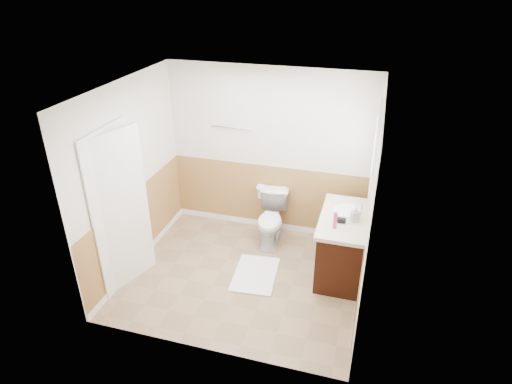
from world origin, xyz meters
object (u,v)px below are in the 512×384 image
(toilet, at_px, (271,219))
(soap_dispenser, at_px, (355,214))
(bath_mat, at_px, (255,274))
(vanity_cabinet, at_px, (342,246))
(lotion_bottle, at_px, (335,220))

(toilet, relative_size, soap_dispenser, 3.68)
(bath_mat, bearing_deg, soap_dispenser, 15.31)
(vanity_cabinet, xyz_separation_m, soap_dispenser, (0.12, -0.07, 0.55))
(vanity_cabinet, xyz_separation_m, lotion_bottle, (-0.10, -0.30, 0.56))
(lotion_bottle, bearing_deg, bath_mat, -174.40)
(lotion_bottle, bearing_deg, toilet, 142.37)
(vanity_cabinet, height_order, soap_dispenser, soap_dispenser)
(toilet, height_order, lotion_bottle, lotion_bottle)
(lotion_bottle, distance_m, soap_dispenser, 0.32)
(bath_mat, relative_size, soap_dispenser, 3.96)
(bath_mat, distance_m, soap_dispenser, 1.55)
(vanity_cabinet, bearing_deg, bath_mat, -159.89)
(vanity_cabinet, bearing_deg, lotion_bottle, -108.62)
(bath_mat, bearing_deg, lotion_bottle, 5.60)
(bath_mat, height_order, soap_dispenser, soap_dispenser)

